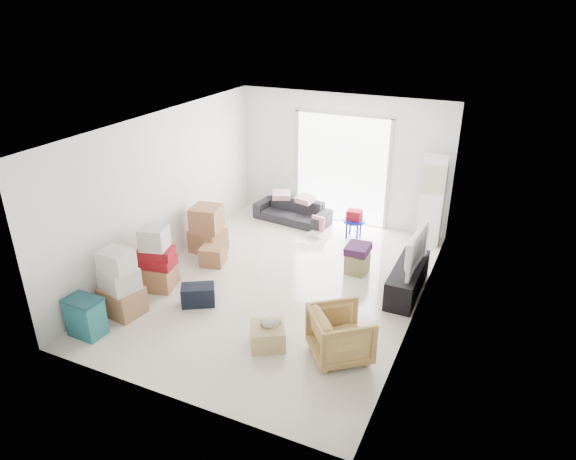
% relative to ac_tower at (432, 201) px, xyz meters
% --- Properties ---
extents(room_shell, '(4.98, 6.48, 3.18)m').
position_rel_ac_tower_xyz_m(room_shell, '(-1.95, -2.65, 0.48)').
color(room_shell, beige).
rests_on(room_shell, ground).
extents(sliding_door, '(2.10, 0.04, 2.33)m').
position_rel_ac_tower_xyz_m(sliding_door, '(-1.95, 0.33, 0.37)').
color(sliding_door, white).
rests_on(sliding_door, room_shell).
extents(ac_tower, '(0.45, 0.30, 1.75)m').
position_rel_ac_tower_xyz_m(ac_tower, '(0.00, 0.00, 0.00)').
color(ac_tower, white).
rests_on(ac_tower, room_shell).
extents(tv_console, '(0.43, 1.44, 0.48)m').
position_rel_ac_tower_xyz_m(tv_console, '(0.05, -2.04, -0.63)').
color(tv_console, black).
rests_on(tv_console, room_shell).
extents(television, '(0.69, 1.13, 0.14)m').
position_rel_ac_tower_xyz_m(television, '(0.05, -2.04, -0.32)').
color(television, black).
rests_on(television, tv_console).
extents(sofa, '(1.69, 0.67, 0.64)m').
position_rel_ac_tower_xyz_m(sofa, '(-2.85, -0.15, -0.55)').
color(sofa, '#26262B').
rests_on(sofa, room_shell).
extents(pillow_left, '(0.49, 0.45, 0.13)m').
position_rel_ac_tower_xyz_m(pillow_left, '(-3.11, -0.15, -0.17)').
color(pillow_left, '#C18DA0').
rests_on(pillow_left, sofa).
extents(pillow_right, '(0.45, 0.40, 0.13)m').
position_rel_ac_tower_xyz_m(pillow_right, '(-2.55, -0.17, -0.17)').
color(pillow_right, '#C18DA0').
rests_on(pillow_right, sofa).
extents(armchair, '(1.01, 1.02, 0.77)m').
position_rel_ac_tower_xyz_m(armchair, '(-0.40, -4.06, -0.49)').
color(armchair, tan).
rests_on(armchair, room_shell).
extents(storage_bins, '(0.52, 0.37, 0.58)m').
position_rel_ac_tower_xyz_m(storage_bins, '(-3.85, -5.09, -0.58)').
color(storage_bins, '#1B6065').
rests_on(storage_bins, room_shell).
extents(box_stack_a, '(0.64, 0.57, 1.06)m').
position_rel_ac_tower_xyz_m(box_stack_a, '(-3.75, -4.45, -0.40)').
color(box_stack_a, '#8F5D40').
rests_on(box_stack_a, room_shell).
extents(box_stack_b, '(0.65, 0.65, 1.08)m').
position_rel_ac_tower_xyz_m(box_stack_b, '(-3.75, -3.58, -0.41)').
color(box_stack_b, '#8F5D40').
rests_on(box_stack_b, room_shell).
extents(box_stack_c, '(0.65, 0.60, 0.90)m').
position_rel_ac_tower_xyz_m(box_stack_c, '(-3.72, -2.11, -0.44)').
color(box_stack_c, '#8F5D40').
rests_on(box_stack_c, room_shell).
extents(loose_box, '(0.50, 0.50, 0.34)m').
position_rel_ac_tower_xyz_m(loose_box, '(-3.36, -2.51, -0.70)').
color(loose_box, '#8F5D40').
rests_on(loose_box, room_shell).
extents(duffel_bag, '(0.60, 0.53, 0.33)m').
position_rel_ac_tower_xyz_m(duffel_bag, '(-2.85, -3.76, -0.71)').
color(duffel_bag, black).
rests_on(duffel_bag, room_shell).
extents(ottoman, '(0.39, 0.39, 0.36)m').
position_rel_ac_tower_xyz_m(ottoman, '(-0.89, -1.74, -0.70)').
color(ottoman, '#8D8452').
rests_on(ottoman, room_shell).
extents(blanket, '(0.41, 0.41, 0.14)m').
position_rel_ac_tower_xyz_m(blanket, '(-0.89, -1.74, -0.45)').
color(blanket, '#401D49').
rests_on(blanket, ottoman).
extents(kids_table, '(0.45, 0.45, 0.58)m').
position_rel_ac_tower_xyz_m(kids_table, '(-1.40, -0.38, -0.46)').
color(kids_table, '#0816B4').
rests_on(kids_table, room_shell).
extents(toy_walker, '(0.32, 0.29, 0.39)m').
position_rel_ac_tower_xyz_m(toy_walker, '(-2.10, -0.61, -0.77)').
color(toy_walker, silver).
rests_on(toy_walker, room_shell).
extents(wood_crate, '(0.64, 0.64, 0.31)m').
position_rel_ac_tower_xyz_m(wood_crate, '(-1.39, -4.25, -0.72)').
color(wood_crate, tan).
rests_on(wood_crate, room_shell).
extents(plush_bunny, '(0.31, 0.17, 0.16)m').
position_rel_ac_tower_xyz_m(plush_bunny, '(-1.35, -4.24, -0.49)').
color(plush_bunny, '#B2ADA8').
rests_on(plush_bunny, wood_crate).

